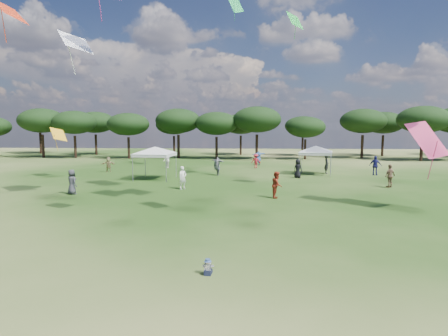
{
  "coord_description": "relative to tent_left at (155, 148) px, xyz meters",
  "views": [
    {
      "loc": [
        1.75,
        -9.71,
        4.71
      ],
      "look_at": [
        0.81,
        6.0,
        2.96
      ],
      "focal_mm": 30.0,
      "sensor_mm": 36.0,
      "label": 1
    }
  ],
  "objects": [
    {
      "name": "tent_left",
      "position": [
        0.0,
        0.0,
        0.0
      ],
      "size": [
        6.39,
        6.39,
        3.23
      ],
      "rotation": [
        0.0,
        0.0,
        -0.1
      ],
      "color": "gray",
      "rests_on": "ground"
    },
    {
      "name": "tree_line",
      "position": [
        8.75,
        24.41,
        2.62
      ],
      "size": [
        108.78,
        17.63,
        7.77
      ],
      "color": "black",
      "rests_on": "ground"
    },
    {
      "name": "tent_right",
      "position": [
        14.93,
        4.44,
        -0.11
      ],
      "size": [
        6.08,
        6.08,
        3.12
      ],
      "rotation": [
        0.0,
        0.0,
        -0.23
      ],
      "color": "gray",
      "rests_on": "ground"
    },
    {
      "name": "ground",
      "position": [
        6.36,
        -22.99,
        -2.81
      ],
      "size": [
        140.0,
        140.0,
        0.0
      ],
      "primitive_type": "plane",
      "color": "#264615",
      "rests_on": "ground"
    },
    {
      "name": "festival_crowd",
      "position": [
        7.57,
        3.76,
        -1.93
      ],
      "size": [
        28.15,
        22.65,
        1.89
      ],
      "color": "white",
      "rests_on": "ground"
    },
    {
      "name": "toddler",
      "position": [
        6.91,
        -21.27,
        -2.57
      ],
      "size": [
        0.36,
        0.39,
        0.52
      ],
      "rotation": [
        0.0,
        0.0,
        -0.08
      ],
      "color": "#161B32",
      "rests_on": "ground"
    }
  ]
}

